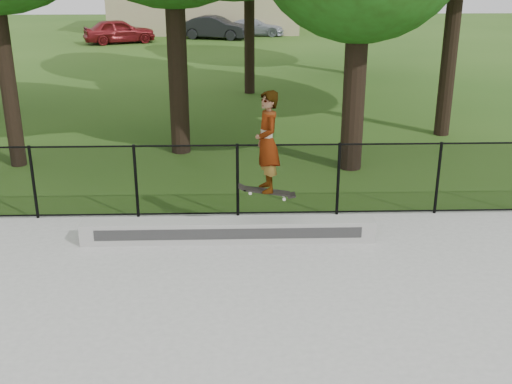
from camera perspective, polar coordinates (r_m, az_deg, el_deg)
grind_ledge at (r=11.76m, az=-2.45°, el=-3.44°), size 5.36×0.40×0.41m
car_a at (r=38.95m, az=-12.06°, el=13.82°), size 4.33×2.93×1.38m
car_b at (r=40.12m, az=-3.67°, el=14.39°), size 3.96×2.39×1.35m
car_c at (r=41.68m, az=-0.18°, el=14.50°), size 3.68×1.98×1.11m
skater_airborne at (r=11.11m, az=1.01°, el=4.34°), size 0.84×0.72×1.93m
chainlink_fence at (r=12.67m, az=-1.65°, el=1.06°), size 16.06×0.06×1.50m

